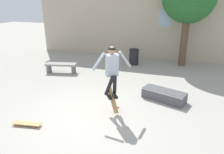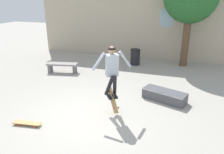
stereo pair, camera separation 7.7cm
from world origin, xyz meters
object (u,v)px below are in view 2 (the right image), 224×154
Objects in this scene: trash_bin at (135,56)px; skateboard_flipping at (113,100)px; park_bench at (62,66)px; skate_ledge at (164,95)px; skater at (112,68)px; skateboard_resting at (27,123)px.

skateboard_flipping is at bearing -85.20° from trash_bin.
park_bench is at bearing -171.35° from skateboard_flipping.
trash_bin reaches higher than skate_ledge.
skateboard_flipping is (0.01, 0.06, -1.05)m from skater.
trash_bin is at bearing 149.24° from skater.
park_bench is 2.05× the size of skateboard_flipping.
trash_bin is (-1.87, 3.81, 0.25)m from skate_ledge.
park_bench is at bearing -142.11° from trash_bin.
trash_bin is 5.32m from skater.
skateboard_flipping is (0.43, -5.15, -0.00)m from trash_bin.
skateboard_flipping is 0.88× the size of skateboard_resting.
skate_ledge is 1.93× the size of trash_bin.
skateboard_flipping is at bearing -51.13° from park_bench.
skater reaches higher than skateboard_resting.
skater is 2.15× the size of skateboard_flipping.
skate_ledge is 4.48m from skateboard_resting.
skateboard_flipping is (-1.44, -1.34, 0.24)m from skate_ledge.
skateboard_flipping is (3.41, -2.83, 0.10)m from park_bench.
skateboard_resting is at bearing -91.55° from skater.
park_bench is at bearing 99.26° from skateboard_resting.
skateboard_resting is at bearing -84.00° from park_bench.
skater is at bearing 25.70° from skateboard_resting.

